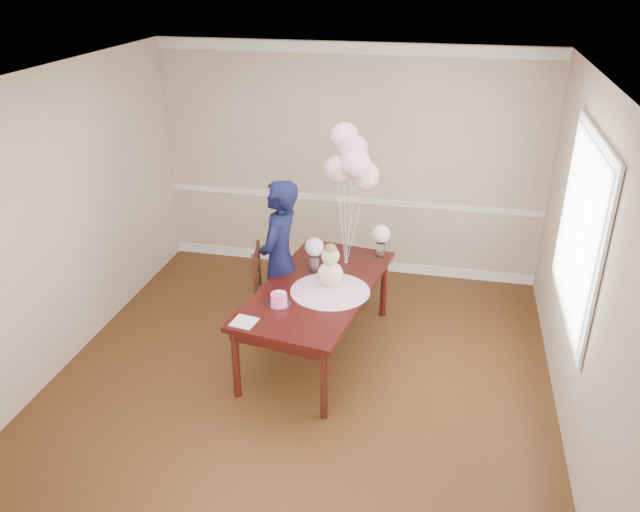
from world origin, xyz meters
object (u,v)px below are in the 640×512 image
at_px(birthday_cake, 279,298).
at_px(dining_chair_seat, 276,295).
at_px(dining_table_top, 317,288).
at_px(woman, 280,260).

bearing_deg(birthday_cake, dining_chair_seat, 108.81).
height_order(dining_table_top, birthday_cake, birthday_cake).
bearing_deg(birthday_cake, dining_table_top, 57.20).
distance_m(dining_table_top, dining_chair_seat, 0.64).
bearing_deg(dining_chair_seat, birthday_cake, -81.60).
relative_size(dining_table_top, woman, 1.18).
bearing_deg(woman, birthday_cake, 20.83).
distance_m(dining_table_top, birthday_cake, 0.49).
xyz_separation_m(dining_table_top, birthday_cake, (-0.26, -0.40, 0.08)).
height_order(birthday_cake, dining_chair_seat, birthday_cake).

